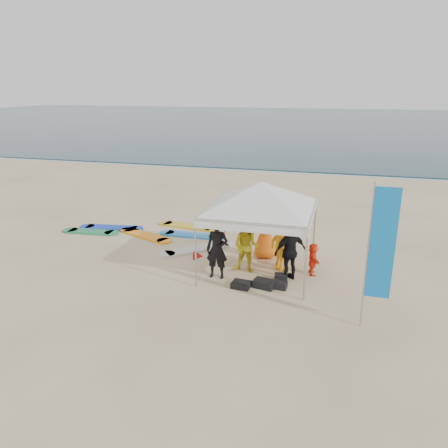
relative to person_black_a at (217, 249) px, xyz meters
name	(u,v)px	position (x,y,z in m)	size (l,w,h in m)	color
ground	(168,293)	(-0.98, -1.34, -0.85)	(120.00, 120.00, 0.00)	beige
ocean	(319,122)	(-0.98, 58.66, -0.81)	(160.00, 84.00, 0.08)	#0C2633
shoreline_foam	(276,171)	(-0.98, 16.86, -0.85)	(160.00, 1.20, 0.01)	silver
person_black_a	(217,249)	(0.00, 0.00, 0.00)	(0.62, 0.41, 1.70)	black
person_yellow	(246,247)	(0.71, 0.58, -0.07)	(0.76, 0.59, 1.56)	yellow
person_orange_a	(282,245)	(1.70, 1.00, -0.05)	(1.03, 0.59, 1.60)	orange
person_black_b	(290,251)	(2.00, 0.41, -0.01)	(0.99, 0.41, 1.69)	black
person_orange_b	(266,230)	(1.05, 1.83, 0.10)	(0.92, 0.60, 1.89)	orange
person_seated	(313,259)	(2.61, 0.93, -0.37)	(0.88, 0.28, 0.95)	#FF3716
canopy_tent	(261,182)	(1.08, 0.69, 1.85)	(4.11, 4.11, 3.10)	#A5A5A8
feather_flag	(381,246)	(4.16, -1.70, 1.13)	(0.57, 0.04, 3.36)	#A5A5A8
marker_pennant	(199,256)	(-0.63, 0.21, -0.35)	(0.28, 0.28, 0.64)	#A5A5A8
gear_pile	(264,283)	(1.40, -0.26, -0.75)	(1.49, 1.09, 0.22)	black
surfboard_spread	(155,234)	(-3.24, 2.95, -0.81)	(6.27, 3.57, 0.07)	#2983DD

